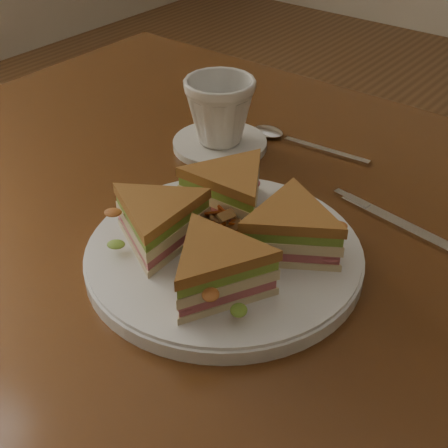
# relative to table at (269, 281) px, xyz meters

# --- Properties ---
(table) EXTENTS (1.20, 0.80, 0.75)m
(table) POSITION_rel_table_xyz_m (0.00, 0.00, 0.00)
(table) COLOR #3A1E0D
(table) RESTS_ON ground
(plate) EXTENTS (0.30, 0.30, 0.02)m
(plate) POSITION_rel_table_xyz_m (0.00, -0.10, 0.11)
(plate) COLOR silver
(plate) RESTS_ON table
(sandwich_wedges) EXTENTS (0.29, 0.29, 0.06)m
(sandwich_wedges) POSITION_rel_table_xyz_m (0.00, -0.10, 0.14)
(sandwich_wedges) COLOR beige
(sandwich_wedges) RESTS_ON plate
(crisps_mound) EXTENTS (0.09, 0.09, 0.05)m
(crisps_mound) POSITION_rel_table_xyz_m (0.00, -0.10, 0.14)
(crisps_mound) COLOR #B14916
(crisps_mound) RESTS_ON plate
(spoon) EXTENTS (0.18, 0.03, 0.01)m
(spoon) POSITION_rel_table_xyz_m (-0.10, 0.18, 0.10)
(spoon) COLOR silver
(spoon) RESTS_ON table
(knife) EXTENTS (0.21, 0.05, 0.00)m
(knife) POSITION_rel_table_xyz_m (0.13, 0.08, 0.10)
(knife) COLOR silver
(knife) RESTS_ON table
(saucer) EXTENTS (0.13, 0.13, 0.01)m
(saucer) POSITION_rel_table_xyz_m (-0.16, 0.10, 0.10)
(saucer) COLOR silver
(saucer) RESTS_ON table
(coffee_cup) EXTENTS (0.12, 0.12, 0.09)m
(coffee_cup) POSITION_rel_table_xyz_m (-0.16, 0.10, 0.15)
(coffee_cup) COLOR silver
(coffee_cup) RESTS_ON saucer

